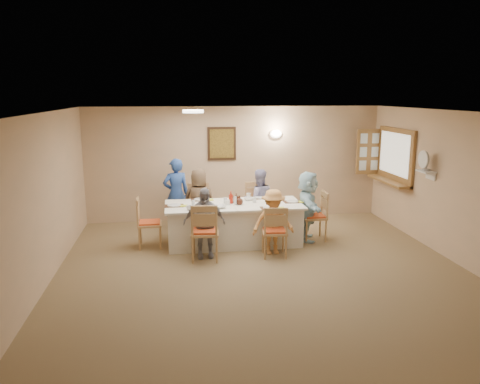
{
  "coord_description": "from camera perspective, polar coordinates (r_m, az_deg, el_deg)",
  "views": [
    {
      "loc": [
        -1.38,
        -6.66,
        2.78
      ],
      "look_at": [
        -0.2,
        1.4,
        1.05
      ],
      "focal_mm": 35.0,
      "sensor_mm": 36.0,
      "label": 1
    }
  ],
  "objects": [
    {
      "name": "dining_table",
      "position": [
        8.78,
        -0.76,
        -3.88
      ],
      "size": [
        2.53,
        1.07,
        0.76
      ],
      "primitive_type": "cube",
      "color": "white",
      "rests_on": "ground"
    },
    {
      "name": "ground",
      "position": [
        7.35,
        3.18,
        -10.26
      ],
      "size": [
        7.0,
        7.0,
        0.0
      ],
      "primitive_type": "plane",
      "color": "olive"
    },
    {
      "name": "napkin_fl",
      "position": [
        8.18,
        -3.25,
        -2.25
      ],
      "size": [
        0.14,
        0.14,
        0.01
      ],
      "primitive_type": "cube",
      "color": "yellow",
      "rests_on": "dining_table"
    },
    {
      "name": "serving_hatch",
      "position": [
        10.24,
        18.44,
        4.19
      ],
      "size": [
        0.06,
        1.5,
        1.15
      ],
      "primitive_type": "cube",
      "color": "olive",
      "rests_on": "room_walls"
    },
    {
      "name": "chair_front_left",
      "position": [
        7.92,
        -4.31,
        -4.77
      ],
      "size": [
        0.52,
        0.52,
        1.0
      ],
      "primitive_type": null,
      "rotation": [
        0.0,
        0.0,
        3.04
      ],
      "color": "tan",
      "rests_on": "ground"
    },
    {
      "name": "shutter_door",
      "position": [
        10.81,
        15.41,
        4.75
      ],
      "size": [
        0.55,
        0.04,
        1.0
      ],
      "primitive_type": "cube",
      "color": "olive",
      "rests_on": "room_walls"
    },
    {
      "name": "fan_shelf",
      "position": [
        9.04,
        21.74,
        2.35
      ],
      "size": [
        0.22,
        0.36,
        0.03
      ],
      "primitive_type": "cube",
      "color": "white",
      "rests_on": "room_walls"
    },
    {
      "name": "napkin_re",
      "position": [
        8.89,
        7.61,
        -1.18
      ],
      "size": [
        0.13,
        0.13,
        0.01
      ],
      "primitive_type": "cube",
      "color": "yellow",
      "rests_on": "dining_table"
    },
    {
      "name": "chair_back_left",
      "position": [
        9.47,
        -5.01,
        -2.03
      ],
      "size": [
        0.48,
        0.48,
        0.99
      ],
      "primitive_type": null,
      "rotation": [
        0.0,
        0.0,
        -0.01
      ],
      "color": "tan",
      "rests_on": "ground"
    },
    {
      "name": "napkin_fr",
      "position": [
        8.37,
        4.96,
        -1.95
      ],
      "size": [
        0.15,
        0.15,
        0.01
      ],
      "primitive_type": "cube",
      "color": "yellow",
      "rests_on": "dining_table"
    },
    {
      "name": "plate_br",
      "position": [
        9.18,
        2.6,
        -0.66
      ],
      "size": [
        0.26,
        0.26,
        0.02
      ],
      "primitive_type": "cylinder",
      "color": "white",
      "rests_on": "dining_table"
    },
    {
      "name": "placemat_le",
      "position": [
        8.61,
        -8.04,
        -1.68
      ],
      "size": [
        0.35,
        0.26,
        0.01
      ],
      "primitive_type": "cube",
      "color": "#472B19",
      "rests_on": "dining_table"
    },
    {
      "name": "teacup_a",
      "position": [
        8.28,
        -6.18,
        -1.92
      ],
      "size": [
        0.12,
        0.12,
        0.08
      ],
      "primitive_type": "imported",
      "rotation": [
        0.0,
        0.0,
        0.07
      ],
      "color": "white",
      "rests_on": "dining_table"
    },
    {
      "name": "diner_back_left",
      "position": [
        9.31,
        -4.98,
        -1.18
      ],
      "size": [
        0.82,
        0.68,
        1.33
      ],
      "primitive_type": "imported",
      "rotation": [
        0.0,
        0.0,
        2.94
      ],
      "color": "brown",
      "rests_on": "ground"
    },
    {
      "name": "diner_front_right",
      "position": [
        8.18,
        4.05,
        -3.66
      ],
      "size": [
        0.81,
        0.54,
        1.15
      ],
      "primitive_type": "imported",
      "rotation": [
        0.0,
        0.0,
        0.07
      ],
      "color": "#E39C52",
      "rests_on": "ground"
    },
    {
      "name": "diner_right_end",
      "position": [
        9.0,
        8.24,
        -1.71
      ],
      "size": [
        1.39,
        0.87,
        1.34
      ],
      "primitive_type": "imported",
      "rotation": [
        0.0,
        0.0,
        1.37
      ],
      "color": "#C5EEFB",
      "rests_on": "ground"
    },
    {
      "name": "plate_le",
      "position": [
        8.61,
        -8.04,
        -1.61
      ],
      "size": [
        0.25,
        0.25,
        0.02
      ],
      "primitive_type": "cylinder",
      "color": "white",
      "rests_on": "dining_table"
    },
    {
      "name": "placemat_br",
      "position": [
        9.18,
        2.6,
        -0.72
      ],
      "size": [
        0.36,
        0.27,
        0.01
      ],
      "primitive_type": "cube",
      "color": "#472B19",
      "rests_on": "dining_table"
    },
    {
      "name": "placemat_re",
      "position": [
        8.9,
        6.41,
        -1.19
      ],
      "size": [
        0.33,
        0.25,
        0.01
      ],
      "primitive_type": "cube",
      "color": "#472B19",
      "rests_on": "dining_table"
    },
    {
      "name": "chair_front_right",
      "position": [
        8.1,
        4.21,
        -4.7
      ],
      "size": [
        0.48,
        0.48,
        0.91
      ],
      "primitive_type": null,
      "rotation": [
        0.0,
        0.0,
        3.04
      ],
      "color": "tan",
      "rests_on": "ground"
    },
    {
      "name": "drinking_glass",
      "position": [
        8.7,
        -1.79,
        -1.06
      ],
      "size": [
        0.07,
        0.07,
        0.11
      ],
      "primitive_type": "cylinder",
      "color": "silver",
      "rests_on": "dining_table"
    },
    {
      "name": "condiment_malt",
      "position": [
        8.61,
        -0.06,
        -1.0
      ],
      "size": [
        0.15,
        0.15,
        0.17
      ],
      "primitive_type": "imported",
      "rotation": [
        0.0,
        0.0,
        0.08
      ],
      "color": "#3E1C10",
      "rests_on": "dining_table"
    },
    {
      "name": "ceiling_light",
      "position": [
        8.18,
        -5.74,
        9.76
      ],
      "size": [
        0.36,
        0.36,
        0.05
      ],
      "primitive_type": "cylinder",
      "color": "white",
      "rests_on": "room_walls"
    },
    {
      "name": "wall_picture",
      "position": [
        10.24,
        -2.24,
        5.92
      ],
      "size": [
        0.62,
        0.05,
        0.72
      ],
      "color": "#342212",
      "rests_on": "room_walls"
    },
    {
      "name": "desk_fan",
      "position": [
        9.0,
        21.65,
        3.29
      ],
      "size": [
        0.3,
        0.3,
        0.28
      ],
      "primitive_type": null,
      "color": "#A5A5A8",
      "rests_on": "fan_shelf"
    },
    {
      "name": "chair_back_right",
      "position": [
        9.61,
        2.16,
        -1.79
      ],
      "size": [
        0.51,
        0.51,
        0.99
      ],
      "primitive_type": null,
      "rotation": [
        0.0,
        0.0,
        0.08
      ],
      "color": "tan",
      "rests_on": "ground"
    },
    {
      "name": "placemat_fr",
      "position": [
        8.38,
        3.69,
        -1.96
      ],
      "size": [
        0.34,
        0.25,
        0.01
      ],
      "primitive_type": "cube",
      "color": "#472B19",
      "rests_on": "dining_table"
    },
    {
      "name": "diner_back_right",
      "position": [
        9.46,
        2.3,
        -1.07
      ],
      "size": [
        0.67,
        0.55,
        1.29
      ],
      "primitive_type": "imported",
      "rotation": [
        0.0,
        0.0,
        3.19
      ],
      "color": "#9791BB",
      "rests_on": "ground"
    },
    {
      "name": "plate_fl",
      "position": [
        8.22,
        -4.53,
        -2.18
      ],
      "size": [
        0.24,
        0.24,
        0.01
      ],
      "primitive_type": "cylinder",
      "color": "white",
      "rests_on": "dining_table"
    },
    {
      "name": "napkin_bl",
      "position": [
        9.0,
        -3.73,
        -0.95
      ],
      "size": [
        0.15,
        0.15,
        0.01
      ],
      "primitive_type": "cube",
      "color": "yellow",
      "rests_on": "dining_table"
    },
    {
      "name": "caregiver",
      "position": [
        9.74,
        -7.8,
        -0.22
      ],
      "size": [
        0.67,
        0.56,
        1.48
      ],
      "primitive_type": "imported",
      "rotation": [
        0.0,
        0.0,
        3.33
      ],
      "color": "#2C50A2",
      "rests_on": "ground"
    },
    {
      "name": "placemat_fl",
      "position": [
        8.22,
        -4.53,
        -2.25
      ],
      "size": [
        0.33,
        0.24,
        0.01
      ],
      "primitive_type": "cube",
      "color": "#472B19",
      "rests_on": "dining_table"
    },
    {
      "name": "chair_right_end",
      "position": [
        9.08,
        8.99,
        -2.87
      ],
      "size": [
        0.46,
        0.46,
        0.95
      ],
      "primitive_type": null,
      "rotation": [
        0.0,
        0.0,
        -1.59
      ],
      "color": "tan",
      "rests_on": "ground"
    },
    {
      "name": "condiment_ketchup",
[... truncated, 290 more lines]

